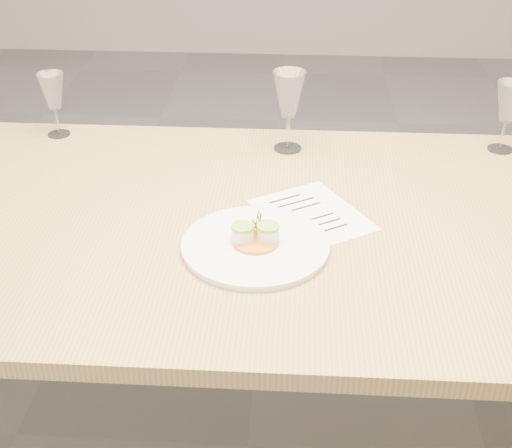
# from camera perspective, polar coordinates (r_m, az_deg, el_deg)

# --- Properties ---
(ground) EXTENTS (7.00, 7.00, 0.00)m
(ground) POSITION_cam_1_polar(r_m,az_deg,el_deg) (2.10, -0.66, -17.35)
(ground) COLOR slate
(ground) RESTS_ON ground
(dining_table) EXTENTS (2.40, 1.00, 0.75)m
(dining_table) POSITION_cam_1_polar(r_m,az_deg,el_deg) (1.65, -0.80, -1.54)
(dining_table) COLOR #AE8B4C
(dining_table) RESTS_ON ground
(dinner_plate) EXTENTS (0.31, 0.31, 0.08)m
(dinner_plate) POSITION_cam_1_polar(r_m,az_deg,el_deg) (1.50, -0.03, -1.63)
(dinner_plate) COLOR white
(dinner_plate) RESTS_ON dining_table
(recipe_sheet) EXTENTS (0.31, 0.33, 0.00)m
(recipe_sheet) POSITION_cam_1_polar(r_m,az_deg,el_deg) (1.63, 4.48, 0.74)
(recipe_sheet) COLOR white
(recipe_sheet) RESTS_ON dining_table
(wine_glass_1) EXTENTS (0.07, 0.07, 0.18)m
(wine_glass_1) POSITION_cam_1_polar(r_m,az_deg,el_deg) (2.05, -15.96, 10.08)
(wine_glass_1) COLOR white
(wine_glass_1) RESTS_ON dining_table
(wine_glass_2) EXTENTS (0.09, 0.09, 0.22)m
(wine_glass_2) POSITION_cam_1_polar(r_m,az_deg,el_deg) (1.88, 2.65, 10.21)
(wine_glass_2) COLOR white
(wine_glass_2) RESTS_ON dining_table
(wine_glass_3) EXTENTS (0.08, 0.08, 0.19)m
(wine_glass_3) POSITION_cam_1_polar(r_m,az_deg,el_deg) (2.00, 19.57, 9.08)
(wine_glass_3) COLOR white
(wine_glass_3) RESTS_ON dining_table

